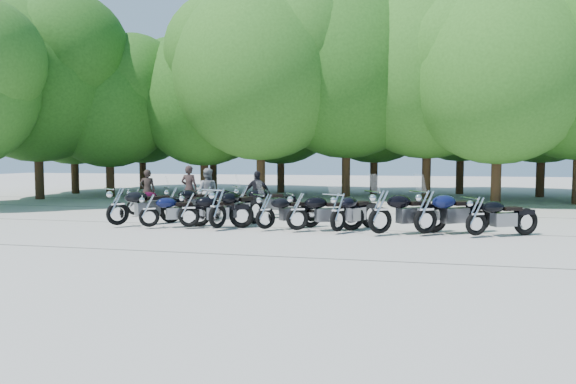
% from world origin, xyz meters
% --- Properties ---
extents(ground, '(90.00, 90.00, 0.00)m').
position_xyz_m(ground, '(0.00, 0.00, 0.00)').
color(ground, '#A6A096').
rests_on(ground, ground).
extents(tree_0, '(7.50, 7.50, 9.21)m').
position_xyz_m(tree_0, '(-15.42, 12.98, 5.45)').
color(tree_0, '#3A2614').
rests_on(tree_0, ground).
extents(tree_1, '(6.97, 6.97, 8.55)m').
position_xyz_m(tree_1, '(-12.04, 11.24, 5.06)').
color(tree_1, '#3A2614').
rests_on(tree_1, ground).
extents(tree_2, '(7.31, 7.31, 8.97)m').
position_xyz_m(tree_2, '(-7.25, 12.84, 5.31)').
color(tree_2, '#3A2614').
rests_on(tree_2, ground).
extents(tree_3, '(8.70, 8.70, 10.67)m').
position_xyz_m(tree_3, '(-3.57, 11.24, 6.32)').
color(tree_3, '#3A2614').
rests_on(tree_3, ground).
extents(tree_4, '(9.13, 9.13, 11.20)m').
position_xyz_m(tree_4, '(0.54, 13.09, 6.64)').
color(tree_4, '#3A2614').
rests_on(tree_4, ground).
extents(tree_5, '(9.04, 9.04, 11.10)m').
position_xyz_m(tree_5, '(4.61, 13.20, 6.57)').
color(tree_5, '#3A2614').
rests_on(tree_5, ground).
extents(tree_6, '(8.00, 8.00, 9.82)m').
position_xyz_m(tree_6, '(7.55, 10.82, 5.81)').
color(tree_6, '#3A2614').
rests_on(tree_6, ground).
extents(tree_9, '(7.59, 7.59, 9.32)m').
position_xyz_m(tree_9, '(-13.53, 17.59, 5.52)').
color(tree_9, '#3A2614').
rests_on(tree_9, ground).
extents(tree_10, '(7.78, 7.78, 9.55)m').
position_xyz_m(tree_10, '(-8.29, 16.97, 5.66)').
color(tree_10, '#3A2614').
rests_on(tree_10, ground).
extents(tree_11, '(7.56, 7.56, 9.28)m').
position_xyz_m(tree_11, '(-3.76, 16.43, 5.49)').
color(tree_11, '#3A2614').
rests_on(tree_11, ground).
extents(tree_12, '(7.88, 7.88, 9.67)m').
position_xyz_m(tree_12, '(1.80, 16.47, 5.72)').
color(tree_12, '#3A2614').
rests_on(tree_12, ground).
extents(tree_13, '(8.31, 8.31, 10.20)m').
position_xyz_m(tree_13, '(6.69, 17.47, 6.04)').
color(tree_13, '#3A2614').
rests_on(tree_13, ground).
extents(tree_14, '(8.02, 8.02, 9.84)m').
position_xyz_m(tree_14, '(10.68, 16.09, 5.83)').
color(tree_14, '#3A2614').
rests_on(tree_14, ground).
extents(tree_17, '(8.31, 8.31, 10.20)m').
position_xyz_m(tree_17, '(-14.68, 9.00, 6.04)').
color(tree_17, '#3A2614').
rests_on(tree_17, ground).
extents(motorcycle_0, '(2.15, 2.40, 1.40)m').
position_xyz_m(motorcycle_0, '(-5.14, 0.42, 0.70)').
color(motorcycle_0, black).
rests_on(motorcycle_0, ground).
extents(motorcycle_1, '(2.13, 1.66, 1.19)m').
position_xyz_m(motorcycle_1, '(-4.04, 0.33, 0.60)').
color(motorcycle_1, black).
rests_on(motorcycle_1, ground).
extents(motorcycle_2, '(2.30, 1.40, 1.25)m').
position_xyz_m(motorcycle_2, '(-2.86, 0.58, 0.62)').
color(motorcycle_2, black).
rests_on(motorcycle_2, ground).
extents(motorcycle_3, '(1.62, 2.61, 1.42)m').
position_xyz_m(motorcycle_3, '(-1.90, 0.45, 0.71)').
color(motorcycle_3, black).
rests_on(motorcycle_3, ground).
extents(motorcycle_4, '(2.08, 1.96, 1.24)m').
position_xyz_m(motorcycle_4, '(-0.49, 0.64, 0.62)').
color(motorcycle_4, black).
rests_on(motorcycle_4, ground).
extents(motorcycle_5, '(2.38, 1.63, 1.30)m').
position_xyz_m(motorcycle_5, '(0.48, 0.60, 0.65)').
color(motorcycle_5, black).
rests_on(motorcycle_5, ground).
extents(motorcycle_6, '(1.71, 2.38, 1.31)m').
position_xyz_m(motorcycle_6, '(1.65, 0.58, 0.66)').
color(motorcycle_6, black).
rests_on(motorcycle_6, ground).
extents(motorcycle_7, '(2.53, 2.07, 1.44)m').
position_xyz_m(motorcycle_7, '(2.83, 0.39, 0.72)').
color(motorcycle_7, black).
rests_on(motorcycle_7, ground).
extents(motorcycle_8, '(2.54, 2.05, 1.44)m').
position_xyz_m(motorcycle_8, '(4.04, 0.67, 0.72)').
color(motorcycle_8, '#0D1239').
rests_on(motorcycle_8, ground).
extents(motorcycle_9, '(2.28, 1.66, 1.26)m').
position_xyz_m(motorcycle_9, '(5.36, 0.65, 0.63)').
color(motorcycle_9, black).
rests_on(motorcycle_9, ground).
extents(motorcycle_10, '(2.10, 1.48, 1.15)m').
position_xyz_m(motorcycle_10, '(-6.08, 3.13, 0.58)').
color(motorcycle_10, black).
rests_on(motorcycle_10, ground).
extents(motorcycle_11, '(2.17, 1.86, 1.25)m').
position_xyz_m(motorcycle_11, '(-4.59, 3.13, 0.62)').
color(motorcycle_11, black).
rests_on(motorcycle_11, ground).
extents(motorcycle_12, '(2.40, 1.55, 1.30)m').
position_xyz_m(motorcycle_12, '(-3.29, 3.05, 0.65)').
color(motorcycle_12, black).
rests_on(motorcycle_12, ground).
extents(motorcycle_13, '(2.38, 1.83, 1.33)m').
position_xyz_m(motorcycle_13, '(-2.00, 3.20, 0.66)').
color(motorcycle_13, black).
rests_on(motorcycle_13, ground).
extents(rider_0, '(0.72, 0.61, 1.68)m').
position_xyz_m(rider_0, '(-6.39, 4.70, 0.84)').
color(rider_0, black).
rests_on(rider_0, ground).
extents(rider_1, '(0.91, 0.74, 1.75)m').
position_xyz_m(rider_1, '(-3.71, 4.24, 0.87)').
color(rider_1, gray).
rests_on(rider_1, ground).
extents(rider_2, '(0.98, 0.44, 1.66)m').
position_xyz_m(rider_2, '(-1.75, 4.25, 0.83)').
color(rider_2, black).
rests_on(rider_2, ground).
extents(rider_3, '(0.67, 0.44, 1.83)m').
position_xyz_m(rider_3, '(-4.80, 5.10, 0.92)').
color(rider_3, black).
rests_on(rider_3, ground).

